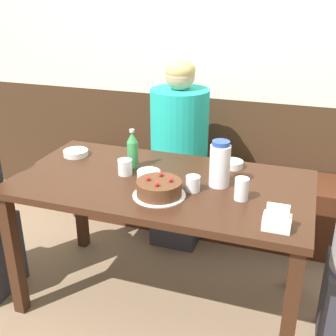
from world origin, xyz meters
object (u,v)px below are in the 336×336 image
Objects in this scene: bowl_rice_small at (232,164)px; glass_water_tall at (242,189)px; water_pitcher at (220,164)px; soju_bottle at (133,150)px; bowl_side_dish at (149,174)px; glass_tumbler_short at (125,167)px; person_grey_tee at (179,157)px; birthday_cake at (159,189)px; glass_shot_small at (193,183)px; bowl_soup_white at (76,153)px; bench_seat at (201,198)px; napkin_holder at (277,220)px.

bowl_rice_small is 1.11× the size of glass_water_tall.
soju_bottle is (-0.48, 0.07, -0.01)m from water_pitcher.
bowl_side_dish is 1.45× the size of glass_tumbler_short.
glass_tumbler_short is 0.66m from person_grey_tee.
soju_bottle is 0.17× the size of person_grey_tee.
birthday_cake is 0.83m from person_grey_tee.
bowl_side_dish is at bearing 3.58° from person_grey_tee.
soju_bottle reaches higher than glass_shot_small.
person_grey_tee is (0.46, 0.48, -0.14)m from bowl_soup_white.
glass_tumbler_short is 0.07× the size of person_grey_tee.
glass_shot_small is at bearing -78.56° from bench_seat.
bench_seat is at bearing 76.36° from glass_tumbler_short.
glass_tumbler_short reaches higher than glass_shot_small.
bench_seat is at bearing 49.35° from bowl_soup_white.
bench_seat is 26.11× the size of glass_shot_small.
bench_seat is 13.62× the size of bowl_soup_white.
glass_water_tall is at bearing -16.98° from soju_bottle.
water_pitcher is 1.97× the size of bowl_rice_small.
bowl_side_dish is at bearing -38.69° from soju_bottle.
water_pitcher is 1.62× the size of bowl_soup_white.
bowl_rice_small is 0.09× the size of person_grey_tee.
glass_shot_small is at bearing 22.41° from person_grey_tee.
soju_bottle reaches higher than glass_tumbler_short.
glass_shot_small is (0.25, -0.07, 0.02)m from bowl_side_dish.
bowl_rice_small is at bearing 60.26° from birthday_cake.
glass_tumbler_short is at bearing -176.59° from water_pitcher.
glass_tumbler_short is at bearing -8.11° from person_grey_tee.
glass_water_tall is at bearing -41.59° from water_pitcher.
birthday_cake is at bearing -55.12° from bowl_side_dish.
glass_water_tall is 0.90m from person_grey_tee.
bowl_rice_small is (0.50, 0.17, -0.08)m from soju_bottle.
water_pitcher is 0.49m from glass_tumbler_short.
birthday_cake is 0.55m from napkin_holder.
glass_tumbler_short is at bearing -89.75° from soju_bottle.
bowl_soup_white is 1.01m from glass_water_tall.
bench_seat is 8.39× the size of water_pitcher.
bowl_side_dish is 0.49m from glass_water_tall.
birthday_cake is at bearing 11.12° from person_grey_tee.
glass_shot_small reaches higher than bench_seat.
water_pitcher reaches higher than soju_bottle.
glass_water_tall reaches higher than bowl_rice_small.
napkin_holder is at bearing -62.16° from bench_seat.
bowl_soup_white is at bearing 166.63° from glass_water_tall.
bowl_rice_small is (0.30, -0.55, 0.51)m from bench_seat.
bowl_soup_white is at bearing 152.71° from birthday_cake.
bowl_soup_white is (-0.62, 0.32, -0.02)m from birthday_cake.
bowl_soup_white is at bearing 158.21° from glass_tumbler_short.
glass_tumbler_short is at bearing 179.18° from bowl_side_dish.
bowl_soup_white is at bearing 159.24° from napkin_holder.
bowl_soup_white is 0.40m from glass_tumbler_short.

